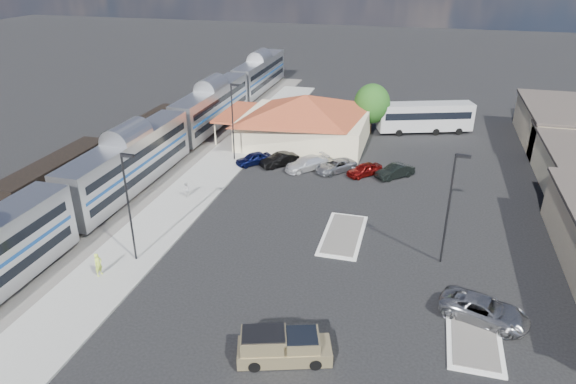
% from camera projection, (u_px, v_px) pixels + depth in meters
% --- Properties ---
extents(ground, '(280.00, 280.00, 0.00)m').
position_uv_depth(ground, '(292.00, 241.00, 42.83)').
color(ground, black).
rests_on(ground, ground).
extents(railbed, '(16.00, 100.00, 0.12)m').
position_uv_depth(railbed, '(120.00, 178.00, 54.70)').
color(railbed, '#4C4944').
rests_on(railbed, ground).
extents(platform, '(5.50, 92.00, 0.18)m').
position_uv_depth(platform, '(190.00, 195.00, 50.84)').
color(platform, gray).
rests_on(platform, ground).
extents(passenger_train, '(3.00, 104.00, 5.55)m').
position_uv_depth(passenger_train, '(131.00, 164.00, 50.81)').
color(passenger_train, silver).
rests_on(passenger_train, ground).
extents(freight_cars, '(2.80, 46.00, 4.00)m').
position_uv_depth(freight_cars, '(56.00, 181.00, 49.42)').
color(freight_cars, black).
rests_on(freight_cars, ground).
extents(station_depot, '(18.35, 12.24, 6.20)m').
position_uv_depth(station_depot, '(305.00, 119.00, 63.56)').
color(station_depot, '#C4B98F').
rests_on(station_depot, ground).
extents(traffic_island_south, '(3.30, 7.50, 0.21)m').
position_uv_depth(traffic_island_south, '(343.00, 235.00, 43.60)').
color(traffic_island_south, silver).
rests_on(traffic_island_south, ground).
extents(traffic_island_north, '(3.30, 7.50, 0.21)m').
position_uv_depth(traffic_island_north, '(473.00, 331.00, 32.52)').
color(traffic_island_north, silver).
rests_on(traffic_island_north, ground).
extents(lamp_plat_s, '(1.08, 0.25, 9.00)m').
position_uv_depth(lamp_plat_s, '(129.00, 200.00, 37.85)').
color(lamp_plat_s, black).
rests_on(lamp_plat_s, ground).
extents(lamp_plat_n, '(1.08, 0.25, 9.00)m').
position_uv_depth(lamp_plat_n, '(233.00, 116.00, 57.10)').
color(lamp_plat_n, black).
rests_on(lamp_plat_n, ground).
extents(lamp_lot, '(1.08, 0.25, 9.00)m').
position_uv_depth(lamp_lot, '(451.00, 200.00, 37.74)').
color(lamp_lot, black).
rests_on(lamp_lot, ground).
extents(tree_depot, '(4.71, 4.71, 6.63)m').
position_uv_depth(tree_depot, '(372.00, 104.00, 66.67)').
color(tree_depot, '#382314').
rests_on(tree_depot, ground).
extents(pickup_truck, '(5.84, 3.56, 1.90)m').
position_uv_depth(pickup_truck, '(284.00, 347.00, 30.08)').
color(pickup_truck, tan).
rests_on(pickup_truck, ground).
extents(suv, '(6.18, 4.23, 1.57)m').
position_uv_depth(suv, '(484.00, 310.00, 33.35)').
color(suv, gray).
rests_on(suv, ground).
extents(coach_bus, '(12.58, 6.62, 3.97)m').
position_uv_depth(coach_bus, '(425.00, 116.00, 67.65)').
color(coach_bus, silver).
rests_on(coach_bus, ground).
extents(person_a, '(0.55, 0.74, 1.83)m').
position_uv_depth(person_a, '(98.00, 265.00, 37.65)').
color(person_a, '#C2DE45').
rests_on(person_a, platform).
extents(person_b, '(0.78, 0.90, 1.56)m').
position_uv_depth(person_b, '(186.00, 190.00, 49.84)').
color(person_b, silver).
rests_on(person_b, platform).
extents(parked_car_a, '(4.08, 4.06, 1.40)m').
position_uv_depth(parked_car_a, '(253.00, 159.00, 58.06)').
color(parked_car_a, '#0C1340').
rests_on(parked_car_a, ground).
extents(parked_car_b, '(4.22, 4.23, 1.46)m').
position_uv_depth(parked_car_b, '(279.00, 160.00, 57.62)').
color(parked_car_b, black).
rests_on(parked_car_b, ground).
extents(parked_car_c, '(5.07, 5.09, 1.48)m').
position_uv_depth(parked_car_c, '(306.00, 163.00, 56.61)').
color(parked_car_c, white).
rests_on(parked_car_c, ground).
extents(parked_car_d, '(4.85, 5.01, 1.33)m').
position_uv_depth(parked_car_d, '(336.00, 166.00, 56.15)').
color(parked_car_d, gray).
rests_on(parked_car_d, ground).
extents(parked_car_e, '(4.00, 4.02, 1.38)m').
position_uv_depth(parked_car_e, '(364.00, 170.00, 55.14)').
color(parked_car_e, maroon).
rests_on(parked_car_e, ground).
extents(parked_car_f, '(4.21, 4.11, 1.44)m').
position_uv_depth(parked_car_f, '(395.00, 171.00, 54.64)').
color(parked_car_f, black).
rests_on(parked_car_f, ground).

